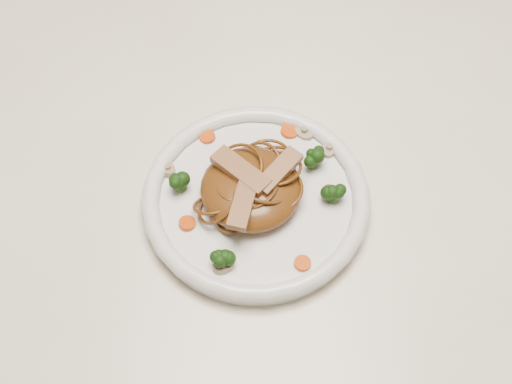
{
  "coord_description": "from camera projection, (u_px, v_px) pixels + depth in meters",
  "views": [
    {
      "loc": [
        -0.07,
        -0.5,
        1.44
      ],
      "look_at": [
        -0.04,
        -0.08,
        0.78
      ],
      "focal_mm": 49.09,
      "sensor_mm": 36.0,
      "label": 1
    }
  ],
  "objects": [
    {
      "name": "table",
      "position": [
        277.0,
        190.0,
        0.93
      ],
      "size": [
        1.2,
        0.8,
        0.75
      ],
      "color": "white",
      "rests_on": "ground"
    },
    {
      "name": "mushroom_3",
      "position": [
        304.0,
        132.0,
        0.84
      ],
      "size": [
        0.04,
        0.04,
        0.01
      ],
      "primitive_type": "cylinder",
      "rotation": [
        0.0,
        0.0,
        2.33
      ],
      "color": "tan",
      "rests_on": "plate"
    },
    {
      "name": "ground",
      "position": [
        269.0,
        356.0,
        1.48
      ],
      "size": [
        4.0,
        4.0,
        0.0
      ],
      "primitive_type": "plane",
      "color": "#51311B",
      "rests_on": "ground"
    },
    {
      "name": "broccoli_3",
      "position": [
        334.0,
        193.0,
        0.78
      ],
      "size": [
        0.03,
        0.03,
        0.03
      ],
      "primitive_type": null,
      "rotation": [
        0.0,
        0.0,
        -0.17
      ],
      "color": "#17370B",
      "rests_on": "plate"
    },
    {
      "name": "broccoli_1",
      "position": [
        180.0,
        181.0,
        0.79
      ],
      "size": [
        0.04,
        0.04,
        0.03
      ],
      "primitive_type": null,
      "rotation": [
        0.0,
        0.0,
        -0.4
      ],
      "color": "#17370B",
      "rests_on": "plate"
    },
    {
      "name": "mushroom_1",
      "position": [
        329.0,
        149.0,
        0.82
      ],
      "size": [
        0.03,
        0.03,
        0.01
      ],
      "primitive_type": "cylinder",
      "rotation": [
        0.0,
        0.0,
        1.11
      ],
      "color": "tan",
      "rests_on": "plate"
    },
    {
      "name": "plate",
      "position": [
        256.0,
        202.0,
        0.8
      ],
      "size": [
        0.31,
        0.31,
        0.02
      ],
      "primitive_type": "cylinder",
      "rotation": [
        0.0,
        0.0,
        -0.28
      ],
      "color": "white",
      "rests_on": "table"
    },
    {
      "name": "chicken_c",
      "position": [
        243.0,
        203.0,
        0.74
      ],
      "size": [
        0.04,
        0.07,
        0.01
      ],
      "primitive_type": "cube",
      "rotation": [
        0.0,
        0.0,
        4.4
      ],
      "color": "#A0734B",
      "rests_on": "noodle_mound"
    },
    {
      "name": "carrot_0",
      "position": [
        290.0,
        131.0,
        0.84
      ],
      "size": [
        0.03,
        0.03,
        0.0
      ],
      "primitive_type": "cylinder",
      "rotation": [
        0.0,
        0.0,
        0.24
      ],
      "color": "#D44407",
      "rests_on": "plate"
    },
    {
      "name": "carrot_4",
      "position": [
        302.0,
        263.0,
        0.74
      ],
      "size": [
        0.02,
        0.02,
        0.0
      ],
      "primitive_type": "cylinder",
      "rotation": [
        0.0,
        0.0,
        0.07
      ],
      "color": "#D44407",
      "rests_on": "plate"
    },
    {
      "name": "carrot_1",
      "position": [
        187.0,
        223.0,
        0.77
      ],
      "size": [
        0.02,
        0.02,
        0.0
      ],
      "primitive_type": "cylinder",
      "rotation": [
        0.0,
        0.0,
        0.02
      ],
      "color": "#D44407",
      "rests_on": "plate"
    },
    {
      "name": "carrot_3",
      "position": [
        207.0,
        137.0,
        0.84
      ],
      "size": [
        0.02,
        0.02,
        0.0
      ],
      "primitive_type": "cylinder",
      "rotation": [
        0.0,
        0.0,
        0.27
      ],
      "color": "#D44407",
      "rests_on": "plate"
    },
    {
      "name": "carrot_2",
      "position": [
        330.0,
        191.0,
        0.79
      ],
      "size": [
        0.02,
        0.02,
        0.0
      ],
      "primitive_type": "cylinder",
      "rotation": [
        0.0,
        0.0,
        0.14
      ],
      "color": "#D44407",
      "rests_on": "plate"
    },
    {
      "name": "broccoli_0",
      "position": [
        313.0,
        157.0,
        0.8
      ],
      "size": [
        0.03,
        0.03,
        0.03
      ],
      "primitive_type": null,
      "rotation": [
        0.0,
        0.0,
        0.16
      ],
      "color": "#17370B",
      "rests_on": "plate"
    },
    {
      "name": "broccoli_2",
      "position": [
        222.0,
        257.0,
        0.74
      ],
      "size": [
        0.03,
        0.03,
        0.03
      ],
      "primitive_type": null,
      "rotation": [
        0.0,
        0.0,
        0.34
      ],
      "color": "#17370B",
      "rests_on": "plate"
    },
    {
      "name": "noodle_mound",
      "position": [
        251.0,
        188.0,
        0.78
      ],
      "size": [
        0.15,
        0.15,
        0.04
      ],
      "primitive_type": "ellipsoid",
      "rotation": [
        0.0,
        0.0,
        -0.43
      ],
      "color": "brown",
      "rests_on": "plate"
    },
    {
      "name": "chicken_b",
      "position": [
        241.0,
        171.0,
        0.77
      ],
      "size": [
        0.07,
        0.07,
        0.01
      ],
      "primitive_type": "cube",
      "rotation": [
        0.0,
        0.0,
        2.32
      ],
      "color": "#A0734B",
      "rests_on": "noodle_mound"
    },
    {
      "name": "mushroom_2",
      "position": [
        168.0,
        169.0,
        0.81
      ],
      "size": [
        0.03,
        0.03,
        0.01
      ],
      "primitive_type": "cylinder",
      "rotation": [
        0.0,
        0.0,
        -1.11
      ],
      "color": "tan",
      "rests_on": "plate"
    },
    {
      "name": "mushroom_0",
      "position": [
        223.0,
        266.0,
        0.74
      ],
      "size": [
        0.03,
        0.03,
        0.01
      ],
      "primitive_type": "cylinder",
      "rotation": [
        0.0,
        0.0,
        0.35
      ],
      "color": "tan",
      "rests_on": "plate"
    },
    {
      "name": "chicken_a",
      "position": [
        279.0,
        171.0,
        0.77
      ],
      "size": [
        0.06,
        0.06,
        0.01
      ],
      "primitive_type": "cube",
      "rotation": [
        0.0,
        0.0,
        0.78
      ],
      "color": "#A0734B",
      "rests_on": "noodle_mound"
    }
  ]
}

